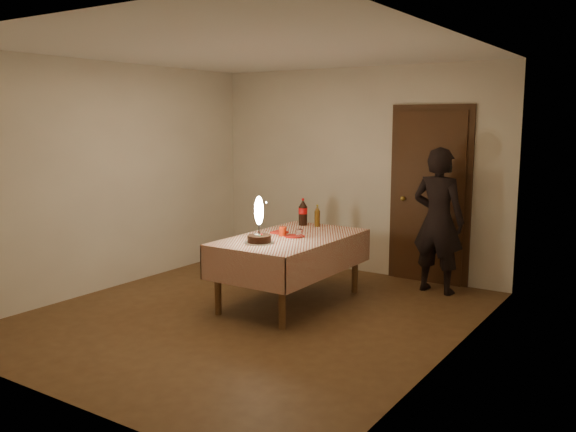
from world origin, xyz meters
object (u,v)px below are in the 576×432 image
Objects in this scene: red_plate at (294,236)px; cola_bottle at (303,212)px; dining_table at (291,246)px; red_cup at (283,231)px; clear_cup at (299,233)px; birthday_cake at (259,229)px; amber_bottle_left at (317,216)px; photographer at (438,220)px.

cola_bottle is (-0.30, 0.65, 0.15)m from red_plate.
red_cup reaches higher than dining_table.
clear_cup is (0.08, -0.02, 0.04)m from red_plate.
dining_table is 3.64× the size of birthday_cake.
birthday_cake is 1.14m from amber_bottle_left.
cola_bottle reaches higher than clear_cup.
photographer reaches higher than clear_cup.
amber_bottle_left is at bearing 4.43° from cola_bottle.
clear_cup is 0.35× the size of amber_bottle_left.
clear_cup is 1.65m from photographer.
birthday_cake is 1.49× the size of cola_bottle.
amber_bottle_left is at bearing 89.37° from red_cup.
cola_bottle is (-0.18, 0.69, 0.10)m from red_cup.
red_cup is at bearing 90.77° from birthday_cake.
birthday_cake is at bearing -89.23° from red_cup.
dining_table is at bearing -132.34° from photographer.
amber_bottle_left is at bearing 99.60° from red_plate.
clear_cup reaches higher than red_plate.
red_cup reaches higher than clear_cup.
photographer reaches higher than birthday_cake.
cola_bottle is at bearing 99.32° from birthday_cake.
red_plate is 2.44× the size of clear_cup.
red_plate is 0.09m from clear_cup.
clear_cup is (0.11, -0.00, 0.14)m from dining_table.
photographer is at bearing 48.05° from red_plate.
amber_bottle_left is at bearing 105.41° from clear_cup.
dining_table is 0.72m from amber_bottle_left.
clear_cup is at bearing -129.49° from photographer.
cola_bottle is 1.25× the size of amber_bottle_left.
red_plate is at bearing -65.35° from cola_bottle.
dining_table is 6.75× the size of amber_bottle_left.
photographer is (1.12, 1.25, 0.10)m from red_plate.
red_plate is (0.11, 0.47, -0.13)m from birthday_cake.
red_cup is (-0.01, 0.43, -0.09)m from birthday_cake.
clear_cup is at bearing -0.68° from dining_table.
clear_cup is at bearing 6.17° from red_cup.
photographer is (1.24, 1.29, 0.05)m from red_cup.
amber_bottle_left reaches higher than dining_table.
photographer is at bearing 47.66° from dining_table.
red_cup is at bearing -173.83° from clear_cup.
birthday_cake is 1.14m from cola_bottle.
cola_bottle is at bearing -157.16° from photographer.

